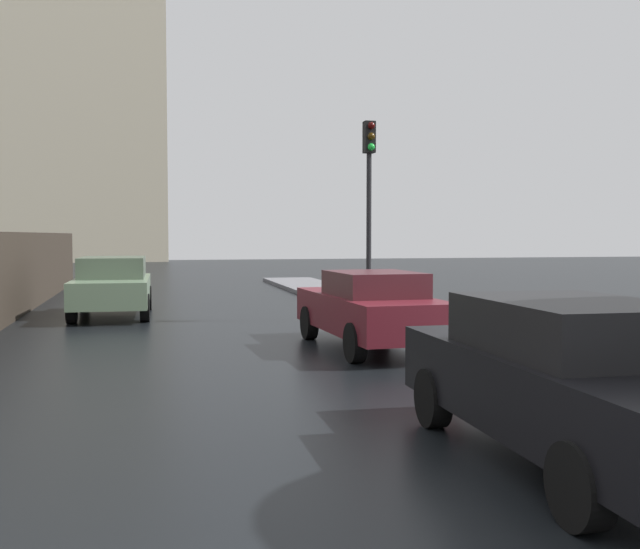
# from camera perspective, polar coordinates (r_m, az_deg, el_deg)

# --- Properties ---
(car_black_near_kerb) EXTENTS (1.82, 4.41, 1.49)m
(car_black_near_kerb) POSITION_cam_1_polar(r_m,az_deg,el_deg) (7.21, 18.55, -7.48)
(car_black_near_kerb) COLOR black
(car_black_near_kerb) RESTS_ON ground
(car_green_mid_road) EXTENTS (1.96, 4.45, 1.51)m
(car_green_mid_road) POSITION_cam_1_polar(r_m,az_deg,el_deg) (19.86, -15.51, -0.77)
(car_green_mid_road) COLOR slate
(car_green_mid_road) RESTS_ON ground
(car_maroon_far_ahead) EXTENTS (1.88, 4.47, 1.41)m
(car_maroon_far_ahead) POSITION_cam_1_polar(r_m,az_deg,el_deg) (13.69, 3.82, -2.58)
(car_maroon_far_ahead) COLOR maroon
(car_maroon_far_ahead) RESTS_ON ground
(traffic_light) EXTENTS (0.26, 0.39, 4.64)m
(traffic_light) POSITION_cam_1_polar(r_m,az_deg,el_deg) (18.04, 3.77, 7.03)
(traffic_light) COLOR black
(traffic_light) RESTS_ON sidewalk_strip
(distant_tower) EXTENTS (16.01, 11.82, 31.74)m
(distant_tower) POSITION_cam_1_polar(r_m,az_deg,el_deg) (64.74, -18.96, 12.69)
(distant_tower) COLOR #B2A88E
(distant_tower) RESTS_ON ground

